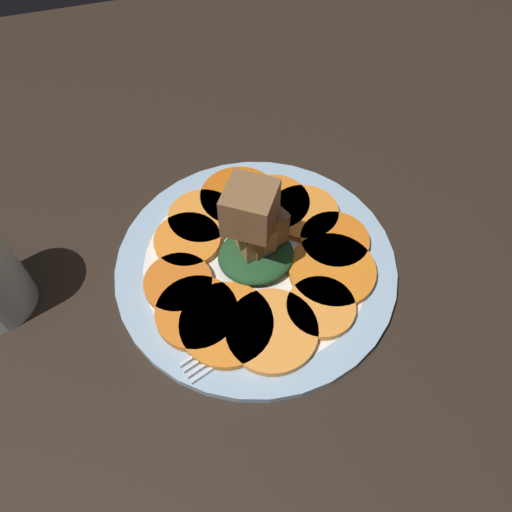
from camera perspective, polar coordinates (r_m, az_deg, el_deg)
The scene contains 16 objects.
table_slab at distance 55.69cm, azimuth 0.00°, elevation -1.81°, with size 120.00×120.00×2.00cm, color black.
plate at distance 54.42cm, azimuth 0.00°, elevation -0.95°, with size 30.41×30.41×1.05cm.
carrot_slice_0 at distance 49.33cm, azimuth 1.81°, elevation -8.52°, with size 9.16×9.16×0.85cm, color #F99539.
carrot_slice_1 at distance 50.91cm, azimuth 7.41°, elevation -5.85°, with size 7.00×7.00×0.85cm, color orange.
carrot_slice_2 at distance 53.41cm, azimuth 8.69°, elevation -1.61°, with size 9.25×9.25×0.85cm, color orange.
carrot_slice_3 at distance 55.93cm, azimuth 8.82°, elevation 2.11°, with size 7.62×7.62×0.85cm, color orange.
carrot_slice_4 at distance 57.74cm, azimuth 5.51°, elevation 4.95°, with size 7.92×7.92×0.85cm, color orange.
carrot_slice_5 at distance 58.45cm, azimuth 2.04°, elevation 6.07°, with size 8.38×8.38×0.85cm, color orange.
carrot_slice_6 at distance 59.06cm, azimuth -1.95°, elevation 6.76°, with size 9.14×9.14×0.85cm, color #D45F13.
carrot_slice_7 at distance 57.40cm, azimuth -6.17°, elevation 4.45°, with size 7.77×7.77×0.85cm, color orange.
carrot_slice_8 at distance 55.56cm, azimuth -7.84°, elevation 1.79°, with size 7.39×7.39×0.85cm, color orange.
carrot_slice_9 at distance 52.57cm, azimuth -8.88°, elevation -3.06°, with size 7.18×7.18×0.85cm, color orange.
carrot_slice_10 at distance 50.57cm, azimuth -6.79°, elevation -6.43°, with size 8.33×8.33×0.85cm, color orange.
carrot_slice_11 at distance 49.70cm, azimuth -3.40°, elevation -7.78°, with size 9.36×9.36×0.85cm, color orange.
center_pile at distance 50.46cm, azimuth -0.01°, elevation 2.81°, with size 8.16×7.80×11.42cm.
fork at distance 49.94cm, azimuth 0.67°, elevation -7.64°, with size 18.28×8.19×0.40cm.
Camera 1 is at (-8.40, -29.01, 47.79)cm, focal length 35.00 mm.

